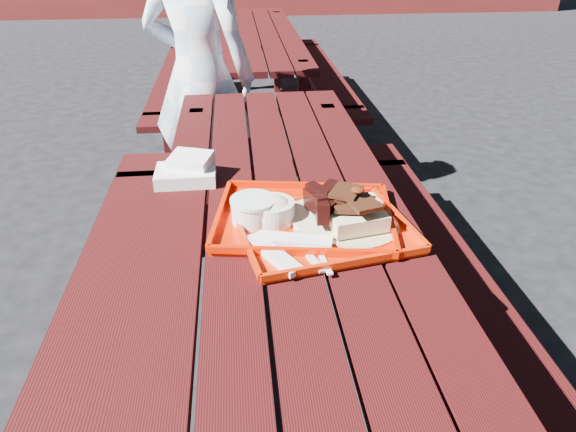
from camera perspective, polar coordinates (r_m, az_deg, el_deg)
The scene contains 7 objects.
ground at distance 1.99m, azimuth -0.47°, elevation -18.65°, with size 60.00×60.00×0.00m, color black.
picnic_table_near at distance 1.61m, azimuth -0.56°, elevation -5.36°, with size 1.41×2.40×0.75m.
picnic_table_far at distance 4.21m, azimuth -4.36°, elevation 17.18°, with size 1.41×2.40×0.75m.
near_tray at distance 1.40m, azimuth 3.79°, elevation -0.42°, with size 0.51×0.43×0.14m.
far_tray at distance 1.43m, azimuth 1.49°, elevation 0.04°, with size 0.54×0.45×0.08m.
white_cloth at distance 1.71m, azimuth -11.13°, elevation 4.96°, with size 0.19×0.17×0.08m.
person at distance 2.74m, azimuth -9.78°, elevation 15.01°, with size 0.58×0.38×1.60m, color #B3D3EE.
Camera 1 is at (-0.12, -1.31, 1.49)m, focal length 32.00 mm.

